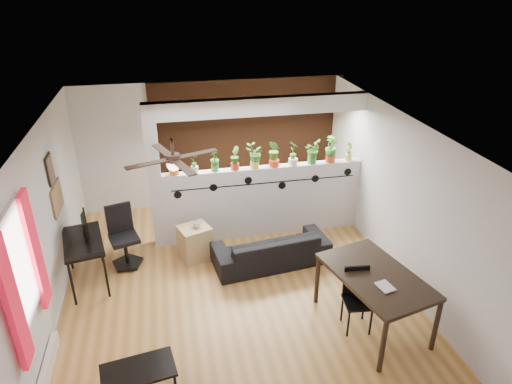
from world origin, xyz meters
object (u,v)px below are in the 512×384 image
(ceiling_fan, at_px, (173,161))
(coffee_table, at_px, (138,372))
(cube_shelf, at_px, (195,243))
(potted_plant_0, at_px, (173,161))
(potted_plant_2, at_px, (215,160))
(folding_chair, at_px, (356,292))
(potted_plant_5, at_px, (274,153))
(dining_table, at_px, (376,280))
(cup, at_px, (197,224))
(potted_plant_7, at_px, (312,151))
(sofa, at_px, (271,249))
(office_chair, at_px, (124,240))
(potted_plant_4, at_px, (255,156))
(potted_plant_8, at_px, (331,149))
(computer_desk, at_px, (83,244))
(potted_plant_3, at_px, (235,158))
(potted_plant_1, at_px, (194,162))
(potted_plant_9, at_px, (349,150))
(potted_plant_6, at_px, (293,152))

(ceiling_fan, distance_m, coffee_table, 2.54)
(cube_shelf, bearing_deg, potted_plant_0, 93.19)
(potted_plant_2, height_order, folding_chair, potted_plant_2)
(potted_plant_5, distance_m, dining_table, 2.95)
(potted_plant_5, xyz_separation_m, cup, (-1.46, -0.58, -0.95))
(potted_plant_7, bearing_deg, sofa, -134.85)
(cup, relative_size, office_chair, 0.13)
(folding_chair, bearing_deg, coffee_table, -168.08)
(potted_plant_4, bearing_deg, coffee_table, -121.81)
(potted_plant_0, bearing_deg, potted_plant_2, 0.00)
(potted_plant_8, bearing_deg, computer_desk, -167.87)
(potted_plant_3, xyz_separation_m, potted_plant_4, (0.35, 0.00, 0.01))
(potted_plant_2, relative_size, potted_plant_3, 0.89)
(sofa, bearing_deg, potted_plant_2, -58.34)
(potted_plant_4, relative_size, folding_chair, 0.47)
(potted_plant_7, bearing_deg, coffee_table, -133.26)
(potted_plant_2, height_order, cube_shelf, potted_plant_2)
(potted_plant_1, xyz_separation_m, sofa, (1.13, -0.98, -1.27))
(office_chair, bearing_deg, folding_chair, -34.13)
(potted_plant_9, distance_m, coffee_table, 5.16)
(potted_plant_0, xyz_separation_m, dining_table, (2.50, -2.73, -0.83))
(potted_plant_7, distance_m, dining_table, 2.85)
(ceiling_fan, bearing_deg, potted_plant_5, 45.39)
(potted_plant_4, bearing_deg, potted_plant_0, 180.00)
(potted_plant_1, distance_m, potted_plant_4, 1.05)
(potted_plant_3, distance_m, dining_table, 3.19)
(cube_shelf, relative_size, office_chair, 0.58)
(potted_plant_9, distance_m, office_chair, 4.25)
(ceiling_fan, relative_size, potted_plant_4, 2.76)
(potted_plant_9, height_order, coffee_table, potted_plant_9)
(potted_plant_6, relative_size, office_chair, 0.43)
(potted_plant_2, relative_size, folding_chair, 0.41)
(potted_plant_4, relative_size, sofa, 0.24)
(coffee_table, bearing_deg, computer_desk, 109.50)
(potted_plant_5, xyz_separation_m, potted_plant_6, (0.35, 0.00, -0.02))
(potted_plant_4, distance_m, sofa, 1.64)
(potted_plant_2, distance_m, potted_plant_9, 2.46)
(potted_plant_3, xyz_separation_m, potted_plant_7, (1.40, 0.00, 0.01))
(sofa, height_order, computer_desk, computer_desk)
(potted_plant_4, bearing_deg, potted_plant_9, -0.00)
(potted_plant_5, xyz_separation_m, folding_chair, (0.51, -2.67, -1.07))
(potted_plant_8, height_order, sofa, potted_plant_8)
(folding_chair, bearing_deg, potted_plant_9, 71.57)
(potted_plant_6, relative_size, coffee_table, 0.51)
(potted_plant_1, height_order, potted_plant_2, potted_plant_2)
(sofa, relative_size, computer_desk, 1.58)
(potted_plant_2, relative_size, coffee_table, 0.42)
(potted_plant_8, distance_m, folding_chair, 2.93)
(potted_plant_0, xyz_separation_m, potted_plant_6, (2.11, 0.00, 0.00))
(ceiling_fan, bearing_deg, potted_plant_8, 32.47)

